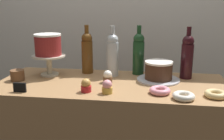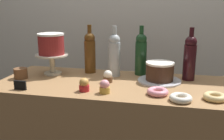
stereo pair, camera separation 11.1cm
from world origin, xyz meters
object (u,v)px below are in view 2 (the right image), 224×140
(cake_stand_pedestal, at_px, (52,61))
(donut_sugar, at_px, (181,98))
(cupcake_vanilla, at_px, (108,77))
(wine_bottle_dark_red, at_px, (190,57))
(price_sign_chalkboard, at_px, (20,85))
(chocolate_round_cake, at_px, (160,71))
(wine_bottle_amber, at_px, (90,52))
(wine_bottle_clear, at_px, (114,54))
(wine_bottle_green, at_px, (141,53))
(cookie_stack, at_px, (21,73))
(cupcake_strawberry, at_px, (104,87))
(donut_pink, at_px, (158,92))
(donut_glazed, at_px, (215,97))
(white_layer_cake, at_px, (51,44))
(cupcake_caramel, at_px, (84,85))

(cake_stand_pedestal, distance_m, donut_sugar, 0.89)
(cupcake_vanilla, bearing_deg, wine_bottle_dark_red, 18.50)
(price_sign_chalkboard, bearing_deg, chocolate_round_cake, 23.19)
(wine_bottle_amber, distance_m, wine_bottle_clear, 0.19)
(cake_stand_pedestal, xyz_separation_m, cupcake_vanilla, (0.40, -0.10, -0.06))
(wine_bottle_green, relative_size, cookie_stack, 3.87)
(cookie_stack, bearing_deg, wine_bottle_dark_red, 10.79)
(wine_bottle_green, distance_m, cupcake_strawberry, 0.45)
(wine_bottle_clear, relative_size, donut_sugar, 2.91)
(cupcake_vanilla, relative_size, donut_sugar, 0.66)
(chocolate_round_cake, xyz_separation_m, donut_pink, (0.00, -0.24, -0.05))
(donut_pink, bearing_deg, donut_glazed, -3.46)
(chocolate_round_cake, bearing_deg, donut_pink, -89.99)
(donut_sugar, bearing_deg, cupcake_strawberry, 175.22)
(wine_bottle_clear, distance_m, cupcake_vanilla, 0.19)
(white_layer_cake, relative_size, donut_pink, 1.53)
(cupcake_strawberry, bearing_deg, wine_bottle_green, 69.71)
(white_layer_cake, height_order, cupcake_caramel, white_layer_cake)
(cupcake_vanilla, height_order, price_sign_chalkboard, cupcake_vanilla)
(cupcake_strawberry, bearing_deg, cupcake_vanilla, 96.79)
(wine_bottle_amber, xyz_separation_m, cupcake_caramel, (0.08, -0.38, -0.11))
(wine_bottle_dark_red, height_order, wine_bottle_clear, same)
(cake_stand_pedestal, relative_size, wine_bottle_green, 0.66)
(cupcake_vanilla, xyz_separation_m, price_sign_chalkboard, (-0.44, -0.24, -0.01))
(wine_bottle_amber, bearing_deg, cupcake_strawberry, -63.55)
(cupcake_caramel, bearing_deg, wine_bottle_amber, 102.02)
(wine_bottle_green, bearing_deg, donut_glazed, -43.51)
(donut_glazed, bearing_deg, white_layer_cake, 164.51)
(wine_bottle_amber, height_order, wine_bottle_dark_red, same)
(wine_bottle_clear, height_order, price_sign_chalkboard, wine_bottle_clear)
(wine_bottle_clear, relative_size, cookie_stack, 3.87)
(white_layer_cake, distance_m, wine_bottle_dark_red, 0.89)
(donut_glazed, xyz_separation_m, price_sign_chalkboard, (-1.03, -0.06, 0.01))
(wine_bottle_green, height_order, donut_sugar, wine_bottle_green)
(cupcake_vanilla, xyz_separation_m, cupcake_strawberry, (0.02, -0.19, 0.00))
(cupcake_caramel, xyz_separation_m, cupcake_vanilla, (0.09, 0.18, 0.00))
(wine_bottle_clear, bearing_deg, chocolate_round_cake, -12.70)
(cupcake_strawberry, distance_m, donut_sugar, 0.40)
(donut_pink, bearing_deg, cookie_stack, 172.18)
(cupcake_strawberry, xyz_separation_m, price_sign_chalkboard, (-0.46, -0.05, -0.01))
(wine_bottle_clear, relative_size, price_sign_chalkboard, 4.65)
(white_layer_cake, xyz_separation_m, cupcake_caramel, (0.31, -0.28, -0.17))
(donut_glazed, height_order, donut_pink, same)
(cupcake_caramel, bearing_deg, donut_sugar, -4.60)
(wine_bottle_clear, distance_m, wine_bottle_green, 0.18)
(chocolate_round_cake, bearing_deg, wine_bottle_dark_red, 23.85)
(cake_stand_pedestal, relative_size, wine_bottle_dark_red, 0.66)
(wine_bottle_dark_red, bearing_deg, price_sign_chalkboard, -156.68)
(white_layer_cake, xyz_separation_m, cupcake_vanilla, (0.40, -0.10, -0.17))
(cupcake_caramel, bearing_deg, cupcake_strawberry, -3.97)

